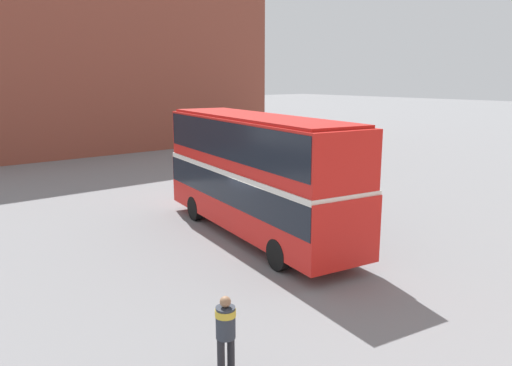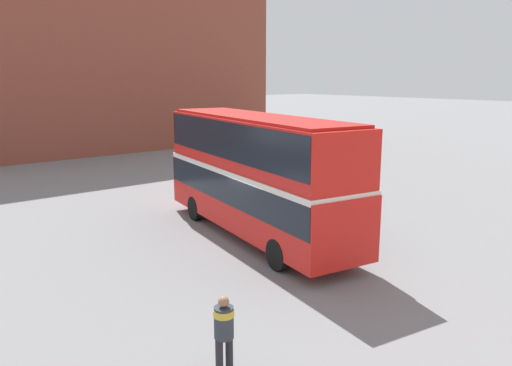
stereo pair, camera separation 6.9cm
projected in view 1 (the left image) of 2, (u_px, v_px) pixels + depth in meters
ground_plane at (269, 247)px, 17.95m from camera, size 240.00×240.00×0.00m
building_row_left at (88, 48)px, 40.99m from camera, size 9.31×30.89×16.69m
double_decker_bus at (256, 168)px, 18.68m from camera, size 10.86×4.24×4.61m
pedestrian_foreground at (226, 327)px, 10.01m from camera, size 0.45×0.45×1.73m
parked_car_kerb_near at (228, 157)px, 33.47m from camera, size 4.19×2.58×1.52m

